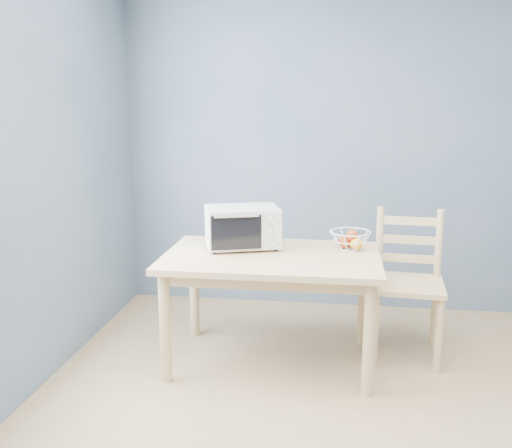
# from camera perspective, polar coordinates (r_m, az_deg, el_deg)

# --- Properties ---
(room) EXTENTS (4.01, 4.51, 2.61)m
(room) POSITION_cam_1_polar(r_m,az_deg,el_deg) (2.56, 13.03, 2.26)
(room) COLOR tan
(room) RESTS_ON ground
(dining_table) EXTENTS (1.40, 0.90, 0.75)m
(dining_table) POSITION_cam_1_polar(r_m,az_deg,el_deg) (3.75, 1.57, -4.56)
(dining_table) COLOR tan
(dining_table) RESTS_ON ground
(toaster_oven) EXTENTS (0.56, 0.48, 0.28)m
(toaster_oven) POSITION_cam_1_polar(r_m,az_deg,el_deg) (3.85, -1.64, -0.27)
(toaster_oven) COLOR beige
(toaster_oven) RESTS_ON dining_table
(fruit_basket) EXTENTS (0.35, 0.35, 0.14)m
(fruit_basket) POSITION_cam_1_polar(r_m,az_deg,el_deg) (3.88, 9.41, -1.53)
(fruit_basket) COLOR white
(fruit_basket) RESTS_ON dining_table
(dining_chair) EXTENTS (0.51, 0.51, 1.01)m
(dining_chair) POSITION_cam_1_polar(r_m,az_deg,el_deg) (4.04, 14.90, -5.99)
(dining_chair) COLOR tan
(dining_chair) RESTS_ON ground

